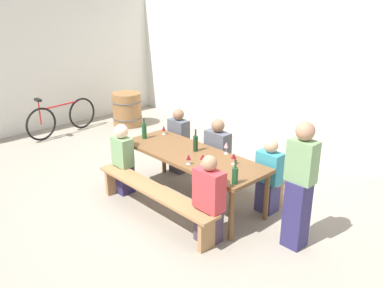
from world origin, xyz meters
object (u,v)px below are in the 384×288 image
at_px(wine_glass_3, 189,157).
at_px(parked_bicycle_0, 62,118).
at_px(tasting_table, 192,158).
at_px(seated_guest_near_1, 209,202).
at_px(wine_glass_1, 164,128).
at_px(seated_guest_far_0, 179,142).
at_px(wine_bottle_0, 144,131).
at_px(wine_glass_0, 234,156).
at_px(wine_glass_2, 203,157).
at_px(standing_host, 299,187).
at_px(wine_bottle_2, 235,175).
at_px(wine_bottle_1, 196,143).
at_px(wine_barrel, 127,109).
at_px(bench_near, 154,194).
at_px(seated_guest_far_1, 217,156).
at_px(bench_far, 225,165).
at_px(seated_guest_near_0, 123,160).
at_px(seated_guest_far_2, 269,177).
at_px(wine_glass_4, 226,145).

relative_size(wine_glass_3, parked_bicycle_0, 0.08).
distance_m(tasting_table, seated_guest_near_1, 1.06).
distance_m(wine_glass_1, seated_guest_far_0, 0.44).
xyz_separation_m(wine_bottle_0, wine_glass_0, (1.65, 0.24, -0.01)).
bearing_deg(tasting_table, seated_guest_near_1, -32.50).
xyz_separation_m(wine_glass_2, seated_guest_far_0, (-1.30, 0.73, -0.33)).
xyz_separation_m(standing_host, parked_bicycle_0, (-5.85, -0.08, -0.42)).
distance_m(tasting_table, wine_bottle_2, 1.11).
bearing_deg(parked_bicycle_0, wine_bottle_1, -98.01).
xyz_separation_m(standing_host, wine_barrel, (-5.39, 1.32, -0.40)).
height_order(wine_bottle_1, wine_glass_3, wine_bottle_1).
relative_size(wine_glass_3, seated_guest_near_1, 0.13).
xyz_separation_m(bench_near, wine_bottle_0, (-1.00, 0.63, 0.52)).
xyz_separation_m(wine_glass_3, seated_guest_far_1, (-0.27, 0.86, -0.31)).
bearing_deg(wine_bottle_1, seated_guest_far_1, 87.87).
height_order(wine_glass_3, parked_bicycle_0, parked_bicycle_0).
xyz_separation_m(wine_bottle_2, wine_glass_1, (-1.99, 0.55, -0.01)).
height_order(bench_far, seated_guest_near_1, seated_guest_near_1).
height_order(wine_glass_3, seated_guest_near_0, seated_guest_near_0).
bearing_deg(seated_guest_near_1, seated_guest_far_0, 57.95).
bearing_deg(wine_bottle_2, seated_guest_far_2, 97.08).
relative_size(bench_far, wine_glass_2, 14.24).
bearing_deg(wine_bottle_1, wine_barrel, 160.04).
bearing_deg(seated_guest_far_2, wine_glass_1, -80.63).
height_order(wine_bottle_0, wine_barrel, wine_bottle_0).
distance_m(tasting_table, wine_glass_0, 0.70).
relative_size(tasting_table, standing_host, 1.45).
relative_size(wine_bottle_1, wine_glass_4, 1.85).
distance_m(wine_glass_0, seated_guest_far_0, 1.66).
bearing_deg(bench_near, wine_glass_3, 60.57).
distance_m(seated_guest_near_0, seated_guest_far_0, 1.13).
distance_m(wine_bottle_0, wine_glass_0, 1.67).
bearing_deg(seated_guest_far_1, seated_guest_near_0, -38.27).
xyz_separation_m(bench_far, seated_guest_far_0, (-0.92, -0.15, 0.17)).
xyz_separation_m(wine_bottle_0, wine_bottle_1, (0.95, 0.20, -0.00)).
bearing_deg(wine_glass_0, wine_bottle_0, -171.88).
height_order(wine_glass_2, seated_guest_far_1, seated_guest_far_1).
height_order(wine_bottle_0, seated_guest_far_1, seated_guest_far_1).
height_order(wine_glass_1, standing_host, standing_host).
xyz_separation_m(seated_guest_near_0, seated_guest_near_1, (1.81, 0.00, 0.00)).
xyz_separation_m(wine_glass_3, seated_guest_far_2, (0.71, 0.86, -0.33)).
relative_size(seated_guest_far_0, standing_host, 0.71).
height_order(seated_guest_far_0, parked_bicycle_0, seated_guest_far_0).
distance_m(wine_bottle_2, wine_glass_0, 0.59).
height_order(wine_glass_1, wine_glass_4, wine_glass_4).
relative_size(bench_far, wine_glass_0, 13.76).
distance_m(seated_guest_near_0, parked_bicycle_0, 3.31).
distance_m(tasting_table, wine_barrel, 4.00).
bearing_deg(wine_glass_3, seated_guest_far_1, 107.28).
height_order(tasting_table, seated_guest_near_1, seated_guest_near_1).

